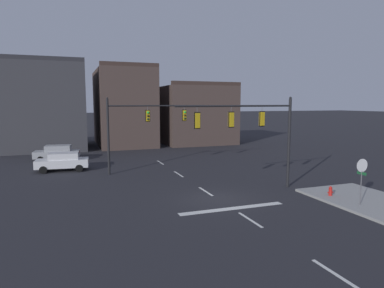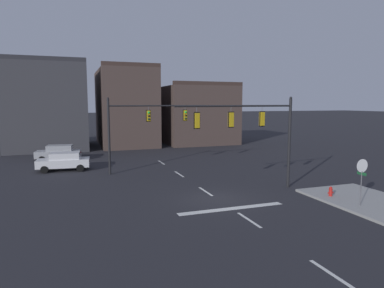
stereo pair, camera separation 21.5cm
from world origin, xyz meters
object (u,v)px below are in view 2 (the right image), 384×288
object	(u,v)px
stop_sign	(362,171)
fire_hydrant	(331,193)
signal_mast_far_side	(141,122)
car_lot_middle	(64,161)
signal_mast_near_side	(255,126)
car_lot_nearside	(59,152)

from	to	relation	value
stop_sign	fire_hydrant	distance (m)	2.85
signal_mast_far_side	stop_sign	size ratio (longest dim) A/B	3.14
car_lot_middle	fire_hydrant	world-z (taller)	car_lot_middle
car_lot_middle	fire_hydrant	bearing A→B (deg)	-43.28
signal_mast_far_side	stop_sign	distance (m)	17.43
car_lot_middle	signal_mast_near_side	bearing A→B (deg)	-44.60
fire_hydrant	stop_sign	bearing A→B (deg)	-86.27
stop_sign	car_lot_middle	world-z (taller)	stop_sign
car_lot_middle	car_lot_nearside	bearing A→B (deg)	95.80
signal_mast_near_side	stop_sign	world-z (taller)	signal_mast_near_side
car_lot_nearside	fire_hydrant	bearing A→B (deg)	-51.61
signal_mast_near_side	signal_mast_far_side	size ratio (longest dim) A/B	0.99
stop_sign	car_lot_nearside	bearing A→B (deg)	125.88
signal_mast_far_side	stop_sign	world-z (taller)	signal_mast_far_side
signal_mast_far_side	stop_sign	xyz separation A→B (m)	(9.73, -14.30, -2.18)
car_lot_nearside	fire_hydrant	xyz separation A→B (m)	(16.54, -20.88, -0.53)
car_lot_middle	fire_hydrant	xyz separation A→B (m)	(15.95, -15.02, -0.53)
car_lot_middle	stop_sign	bearing A→B (deg)	-46.91
car_lot_nearside	car_lot_middle	size ratio (longest dim) A/B	1.01
car_lot_nearside	signal_mast_near_side	bearing A→B (deg)	-54.44
car_lot_nearside	car_lot_middle	world-z (taller)	same
stop_sign	fire_hydrant	xyz separation A→B (m)	(-0.14, 2.19, -1.82)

